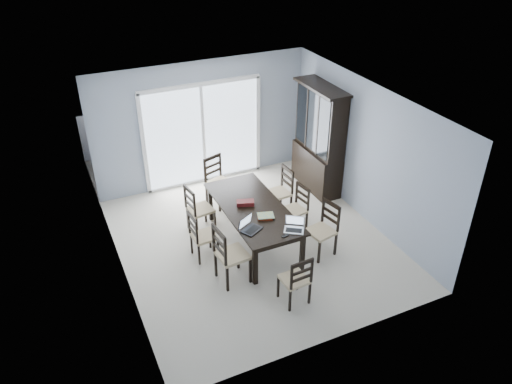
# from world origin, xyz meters

# --- Properties ---
(floor) EXTENTS (5.00, 5.00, 0.00)m
(floor) POSITION_xyz_m (0.00, 0.00, 0.00)
(floor) COLOR #BDB7A2
(floor) RESTS_ON ground
(ceiling) EXTENTS (5.00, 5.00, 0.00)m
(ceiling) POSITION_xyz_m (0.00, 0.00, 2.60)
(ceiling) COLOR white
(ceiling) RESTS_ON back_wall
(back_wall) EXTENTS (4.50, 0.02, 2.60)m
(back_wall) POSITION_xyz_m (0.00, 2.50, 1.30)
(back_wall) COLOR #909BAC
(back_wall) RESTS_ON floor
(wall_left) EXTENTS (0.02, 5.00, 2.60)m
(wall_left) POSITION_xyz_m (-2.25, 0.00, 1.30)
(wall_left) COLOR #909BAC
(wall_left) RESTS_ON floor
(wall_right) EXTENTS (0.02, 5.00, 2.60)m
(wall_right) POSITION_xyz_m (2.25, 0.00, 1.30)
(wall_right) COLOR #909BAC
(wall_right) RESTS_ON floor
(balcony) EXTENTS (4.50, 2.00, 0.10)m
(balcony) POSITION_xyz_m (0.00, 3.50, -0.05)
(balcony) COLOR gray
(balcony) RESTS_ON ground
(railing) EXTENTS (4.50, 0.06, 1.10)m
(railing) POSITION_xyz_m (0.00, 4.50, 0.55)
(railing) COLOR #99999E
(railing) RESTS_ON balcony
(dining_table) EXTENTS (1.00, 2.20, 0.75)m
(dining_table) POSITION_xyz_m (0.00, 0.00, 0.67)
(dining_table) COLOR black
(dining_table) RESTS_ON floor
(china_hutch) EXTENTS (0.50, 1.38, 2.20)m
(china_hutch) POSITION_xyz_m (2.02, 1.25, 1.07)
(china_hutch) COLOR black
(china_hutch) RESTS_ON floor
(sliding_door) EXTENTS (2.52, 0.05, 2.18)m
(sliding_door) POSITION_xyz_m (0.00, 2.48, 1.09)
(sliding_door) COLOR silver
(sliding_door) RESTS_ON floor
(chair_left_near) EXTENTS (0.50, 0.49, 1.20)m
(chair_left_near) POSITION_xyz_m (-0.80, -0.77, 0.63)
(chair_left_near) COLOR black
(chair_left_near) RESTS_ON floor
(chair_left_mid) EXTENTS (0.41, 0.40, 1.01)m
(chair_left_mid) POSITION_xyz_m (-0.99, -0.01, 0.53)
(chair_left_mid) COLOR black
(chair_left_mid) RESTS_ON floor
(chair_left_far) EXTENTS (0.47, 0.46, 1.08)m
(chair_left_far) POSITION_xyz_m (-0.79, 0.74, 0.57)
(chair_left_far) COLOR black
(chair_left_far) RESTS_ON floor
(chair_right_near) EXTENTS (0.50, 0.49, 1.11)m
(chair_right_near) POSITION_xyz_m (1.00, -0.74, 0.59)
(chair_right_near) COLOR black
(chair_right_near) RESTS_ON floor
(chair_right_mid) EXTENTS (0.44, 0.43, 1.01)m
(chair_right_mid) POSITION_xyz_m (0.92, 0.08, 0.53)
(chair_right_mid) COLOR black
(chair_right_mid) RESTS_ON floor
(chair_right_far) EXTENTS (0.45, 0.44, 1.08)m
(chair_right_far) POSITION_xyz_m (0.92, 0.68, 0.57)
(chair_right_far) COLOR black
(chair_right_far) RESTS_ON floor
(chair_end_near) EXTENTS (0.40, 0.41, 1.01)m
(chair_end_near) POSITION_xyz_m (-0.05, -1.67, 0.53)
(chair_end_near) COLOR black
(chair_end_near) RESTS_ON floor
(chair_end_far) EXTENTS (0.55, 0.56, 1.15)m
(chair_end_far) POSITION_xyz_m (-0.08, 1.53, 0.61)
(chair_end_far) COLOR black
(chair_end_far) RESTS_ON floor
(laptop_dark) EXTENTS (0.39, 0.35, 0.22)m
(laptop_dark) POSITION_xyz_m (-0.30, -0.62, 0.80)
(laptop_dark) COLOR black
(laptop_dark) RESTS_ON dining_table
(laptop_silver) EXTENTS (0.38, 0.35, 0.21)m
(laptop_silver) POSITION_xyz_m (0.30, -0.91, 0.80)
(laptop_silver) COLOR silver
(laptop_silver) RESTS_ON dining_table
(book_stack) EXTENTS (0.32, 0.27, 0.04)m
(book_stack) POSITION_xyz_m (0.05, -0.38, 0.77)
(book_stack) COLOR maroon
(book_stack) RESTS_ON dining_table
(cell_phone) EXTENTS (0.13, 0.08, 0.01)m
(cell_phone) POSITION_xyz_m (0.10, -0.98, 0.76)
(cell_phone) COLOR black
(cell_phone) RESTS_ON dining_table
(game_box) EXTENTS (0.33, 0.24, 0.07)m
(game_box) POSITION_xyz_m (-0.09, 0.12, 0.79)
(game_box) COLOR #490F0E
(game_box) RESTS_ON dining_table
(hot_tub) EXTENTS (2.05, 1.90, 0.92)m
(hot_tub) POSITION_xyz_m (-0.30, 3.58, 0.46)
(hot_tub) COLOR brown
(hot_tub) RESTS_ON balcony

